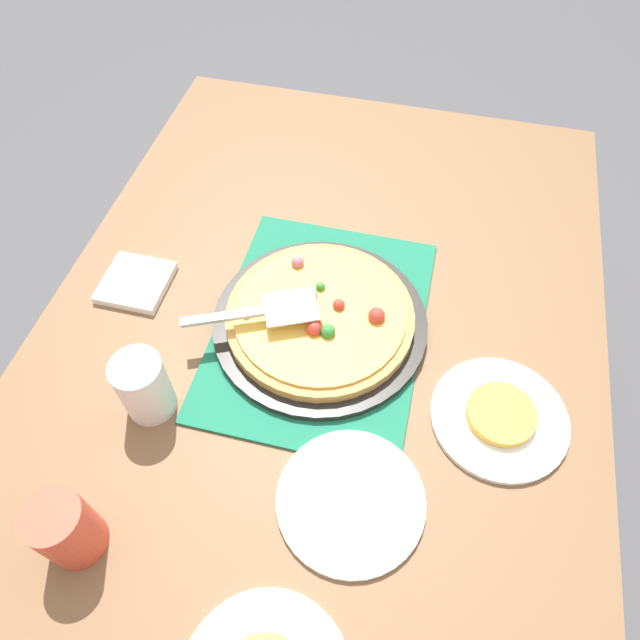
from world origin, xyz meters
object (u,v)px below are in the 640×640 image
Objects in this scene: pizza_pan at (320,322)px; served_slice_left at (501,414)px; pizza at (320,316)px; plate_near_left at (499,418)px; cup_far at (66,529)px; pizza_server at (263,311)px; napkin_stack at (136,282)px; plate_side at (351,501)px; cup_near at (144,387)px.

served_slice_left reaches higher than pizza_pan.
served_slice_left is at bearing -108.71° from pizza.
served_slice_left reaches higher than plate_near_left.
pizza is at bearing -28.82° from cup_far.
pizza_server is 0.28m from napkin_stack.
plate_side is 0.97× the size of pizza_server.
served_slice_left is 0.48× the size of pizza_server.
pizza_pan reaches higher than napkin_stack.
pizza_server is (0.26, 0.21, 0.06)m from plate_side.
pizza reaches higher than served_slice_left.
cup_far reaches higher than served_slice_left.
pizza_server is at bearing 113.89° from pizza_pan.
napkin_stack is at bearing 14.52° from cup_far.
plate_near_left is 1.83× the size of cup_near.
cup_near reaches higher than plate_near_left.
cup_near reaches higher than pizza_server.
plate_side is 0.57m from napkin_stack.
pizza_server is at bearing -100.73° from napkin_stack.
pizza_pan is 0.34m from plate_near_left.
napkin_stack is at bearing 79.94° from plate_near_left.
cup_far is (-0.22, 0.01, 0.00)m from cup_near.
pizza is 2.75× the size of cup_far.
pizza_pan is 0.32m from plate_side.
served_slice_left is at bearing -100.06° from napkin_stack.
pizza_server is at bearing -38.37° from cup_near.
served_slice_left is 0.56m from cup_near.
served_slice_left is 0.66m from cup_far.
plate_near_left is at bearing -99.62° from pizza_server.
plate_side is at bearing -158.28° from pizza_pan.
plate_side is at bearing 132.50° from served_slice_left.
cup_near reaches higher than napkin_stack.
napkin_stack is (0.01, 0.36, -0.01)m from pizza_pan.
pizza_pan is at bearing 71.25° from plate_near_left.
cup_far is at bearing 120.44° from served_slice_left.
cup_near is at bearing 76.95° from plate_side.
pizza_server is (-0.04, 0.09, 0.06)m from pizza_pan.
plate_near_left is 0.69m from napkin_stack.
napkin_stack is at bearing 79.27° from pizza_server.
cup_far is (-0.33, 0.56, 0.04)m from served_slice_left.
pizza_server is at bearing 113.67° from pizza.
pizza is 0.34m from served_slice_left.
pizza is 1.50× the size of plate_near_left.
cup_far is at bearing -165.48° from napkin_stack.
pizza_server reaches higher than napkin_stack.
plate_side is 0.36m from cup_near.
pizza is at bearing -91.89° from napkin_stack.
plate_near_left and plate_side have the same top height.
cup_far reaches higher than plate_side.
served_slice_left is 0.42m from pizza_server.
pizza_pan is 0.02m from pizza.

